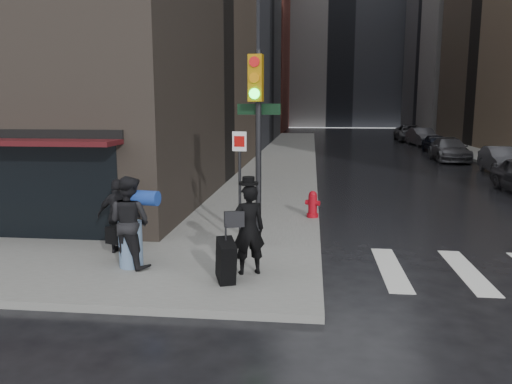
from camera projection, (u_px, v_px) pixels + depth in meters
ground at (224, 278)px, 10.28m from camera, size 140.00×140.00×0.00m
sidewalk_left at (288, 153)px, 36.70m from camera, size 4.00×50.00×0.15m
sidewalk_right at (479, 155)px, 35.22m from camera, size 3.00×50.00×0.15m
bldg_left_far at (209, 37)px, 70.17m from camera, size 22.00×20.00×26.00m
bldg_right_far at (510, 32)px, 62.08m from camera, size 22.00×20.00×25.00m
bldg_distant at (340, 30)px, 83.25m from camera, size 40.00×12.00×32.00m
man_overcoat at (244, 234)px, 9.87m from camera, size 1.02×1.30×2.02m
man_jeans at (130, 222)px, 10.40m from camera, size 1.34×1.09×1.93m
man_greycoat at (119, 216)px, 11.43m from camera, size 1.01×0.43×1.72m
traffic_light at (256, 123)px, 11.46m from camera, size 1.14×0.58×4.60m
fire_hydrant at (313, 205)px, 15.16m from camera, size 0.47×0.36×0.81m
parked_car_2 at (502, 160)px, 25.85m from camera, size 1.82×4.35×1.40m
parked_car_3 at (449, 150)px, 31.93m from camera, size 2.21×5.01×1.43m
parked_car_4 at (436, 143)px, 37.82m from camera, size 1.61×3.95×1.34m
parked_car_5 at (422, 137)px, 43.74m from camera, size 2.14×4.90×1.57m
parked_car_6 at (410, 133)px, 49.68m from camera, size 2.86×5.84×1.60m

